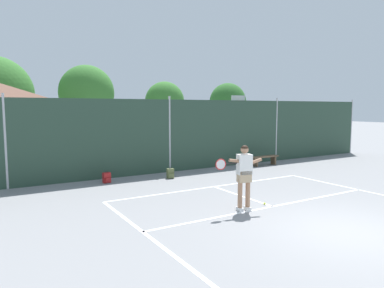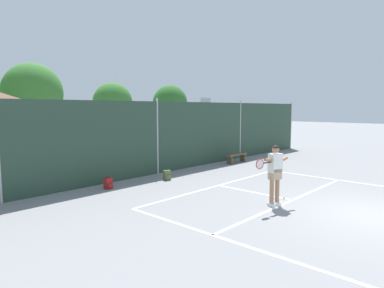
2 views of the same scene
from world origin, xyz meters
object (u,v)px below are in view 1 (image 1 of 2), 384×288
(tennis_player, at_px, (244,172))
(backpack_red, at_px, (107,178))
(courtside_bench, at_px, (265,158))
(backpack_olive, at_px, (170,174))
(tennis_ball, at_px, (265,204))
(basketball_hoop, at_px, (238,118))

(tennis_player, relative_size, backpack_red, 4.01)
(tennis_player, bearing_deg, courtside_bench, 43.19)
(backpack_olive, distance_m, courtside_bench, 5.53)
(tennis_ball, height_order, courtside_bench, courtside_bench)
(basketball_hoop, distance_m, courtside_bench, 3.05)
(basketball_hoop, relative_size, backpack_olive, 7.67)
(basketball_hoop, height_order, tennis_player, basketball_hoop)
(backpack_olive, height_order, courtside_bench, courtside_bench)
(tennis_player, bearing_deg, backpack_olive, 86.17)
(tennis_player, bearing_deg, tennis_ball, 8.94)
(backpack_red, distance_m, courtside_bench, 8.02)
(tennis_player, xyz_separation_m, courtside_bench, (5.86, 5.50, -0.75))
(courtside_bench, bearing_deg, basketball_hoop, 87.09)
(tennis_player, distance_m, tennis_ball, 1.43)
(backpack_red, distance_m, backpack_olive, 2.55)
(basketball_hoop, bearing_deg, tennis_player, -127.30)
(backpack_olive, relative_size, courtside_bench, 0.29)
(tennis_player, height_order, courtside_bench, tennis_player)
(tennis_ball, bearing_deg, backpack_red, 119.68)
(backpack_red, xyz_separation_m, backpack_olive, (2.50, -0.48, 0.00))
(backpack_olive, bearing_deg, backpack_red, 169.08)
(backpack_olive, bearing_deg, basketball_hoop, 26.06)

